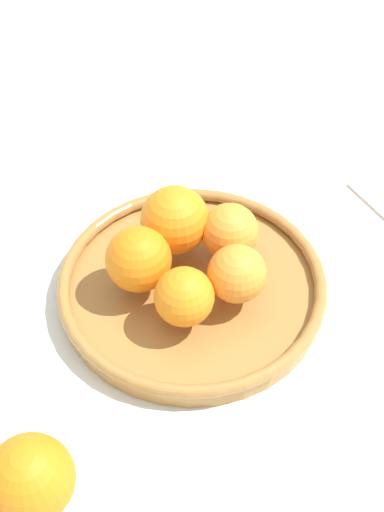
# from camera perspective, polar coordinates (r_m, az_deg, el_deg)

# --- Properties ---
(ground_plane) EXTENTS (4.00, 4.00, 0.00)m
(ground_plane) POSITION_cam_1_polar(r_m,az_deg,el_deg) (0.85, -0.00, -3.14)
(ground_plane) COLOR silver
(fruit_bowl) EXTENTS (0.31, 0.31, 0.03)m
(fruit_bowl) POSITION_cam_1_polar(r_m,az_deg,el_deg) (0.83, -0.00, -2.41)
(fruit_bowl) COLOR #A57238
(fruit_bowl) RESTS_ON ground_plane
(orange_pile) EXTENTS (0.18, 0.18, 0.08)m
(orange_pile) POSITION_cam_1_polar(r_m,az_deg,el_deg) (0.80, -0.45, 0.44)
(orange_pile) COLOR orange
(orange_pile) RESTS_ON fruit_bowl
(stray_orange) EXTENTS (0.08, 0.08, 0.08)m
(stray_orange) POSITION_cam_1_polar(r_m,az_deg,el_deg) (0.69, -12.82, -16.98)
(stray_orange) COLOR orange
(stray_orange) RESTS_ON ground_plane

